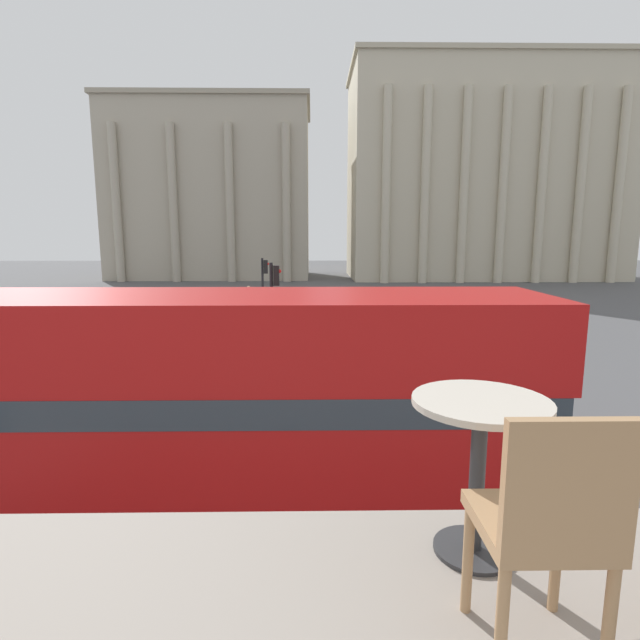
% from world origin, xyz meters
% --- Properties ---
extents(double_decker_bus, '(11.11, 2.69, 4.07)m').
position_xyz_m(double_decker_bus, '(-0.95, 5.47, 2.27)').
color(double_decker_bus, black).
rests_on(double_decker_bus, ground_plane).
extents(cafe_dining_table, '(0.60, 0.60, 0.73)m').
position_xyz_m(cafe_dining_table, '(1.56, -0.35, 4.10)').
color(cafe_dining_table, '#2D2D30').
rests_on(cafe_dining_table, cafe_floor_slab).
extents(cafe_chair_0, '(0.40, 0.40, 0.91)m').
position_xyz_m(cafe_chair_0, '(1.58, -0.95, 4.08)').
color(cafe_chair_0, '#A87F56').
rests_on(cafe_chair_0, cafe_floor_slab).
extents(plaza_building_left, '(23.49, 14.41, 20.24)m').
position_xyz_m(plaza_building_left, '(-11.08, 59.91, 10.12)').
color(plaza_building_left, '#B2A893').
rests_on(plaza_building_left, ground_plane).
extents(plaza_building_right, '(31.30, 14.97, 24.12)m').
position_xyz_m(plaza_building_right, '(20.88, 58.30, 12.06)').
color(plaza_building_right, beige).
rests_on(plaza_building_right, ground_plane).
extents(traffic_light_near, '(0.42, 0.24, 3.39)m').
position_xyz_m(traffic_light_near, '(6.98, 9.87, 2.23)').
color(traffic_light_near, black).
rests_on(traffic_light_near, ground_plane).
extents(traffic_light_mid, '(0.42, 0.24, 4.08)m').
position_xyz_m(traffic_light_mid, '(-0.53, 15.04, 2.65)').
color(traffic_light_mid, black).
rests_on(traffic_light_mid, ground_plane).
extents(traffic_light_far, '(0.42, 0.24, 3.86)m').
position_xyz_m(traffic_light_far, '(-1.69, 23.66, 2.52)').
color(traffic_light_far, black).
rests_on(traffic_light_far, ground_plane).
extents(pedestrian_red, '(0.32, 0.32, 1.79)m').
position_xyz_m(pedestrian_red, '(-3.29, 29.89, 1.04)').
color(pedestrian_red, '#282B33').
rests_on(pedestrian_red, ground_plane).
extents(pedestrian_yellow, '(0.32, 0.32, 1.82)m').
position_xyz_m(pedestrian_yellow, '(8.95, 18.39, 1.06)').
color(pedestrian_yellow, '#282B33').
rests_on(pedestrian_yellow, ground_plane).
extents(pedestrian_blue, '(0.32, 0.32, 1.76)m').
position_xyz_m(pedestrian_blue, '(2.99, 25.72, 1.02)').
color(pedestrian_blue, '#282B33').
rests_on(pedestrian_blue, ground_plane).
extents(pedestrian_grey, '(0.32, 0.32, 1.67)m').
position_xyz_m(pedestrian_grey, '(10.71, 30.07, 0.96)').
color(pedestrian_grey, '#282B33').
rests_on(pedestrian_grey, ground_plane).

